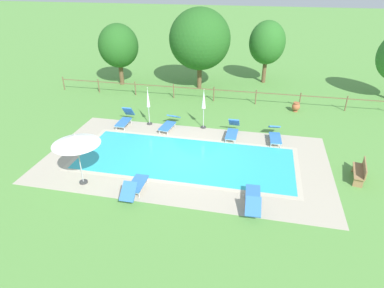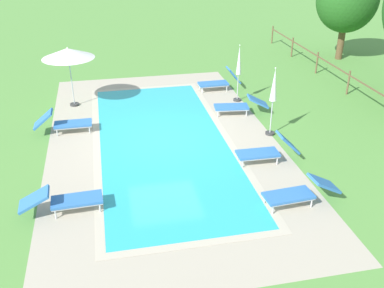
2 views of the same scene
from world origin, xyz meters
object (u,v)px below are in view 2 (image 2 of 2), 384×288
Objects in this scene: patio_umbrella_closed_row_west at (274,91)px; patio_umbrella_closed_row_centre at (239,67)px; sun_lounger_north_mid at (65,200)px; patio_umbrella_open_foreground at (68,54)px; sun_lounger_north_end at (219,81)px; sun_lounger_north_near_steps at (266,151)px; sun_lounger_south_near_corner at (299,192)px; sun_lounger_south_mid at (64,123)px; sun_lounger_north_far at (239,105)px.

patio_umbrella_closed_row_west reaches higher than patio_umbrella_closed_row_centre.
patio_umbrella_closed_row_west reaches higher than sun_lounger_north_mid.
patio_umbrella_open_foreground is 6.72m from patio_umbrella_closed_row_centre.
sun_lounger_north_end is 6.48m from patio_umbrella_open_foreground.
sun_lounger_south_near_corner is (2.35, 0.03, -0.03)m from sun_lounger_north_near_steps.
sun_lounger_north_end is (-6.56, 0.24, 0.01)m from sun_lounger_north_near_steps.
sun_lounger_north_mid is 0.88× the size of patio_umbrella_open_foreground.
patio_umbrella_open_foreground is at bearing -84.91° from sun_lounger_north_end.
sun_lounger_north_far is at bearing 92.92° from sun_lounger_south_mid.
sun_lounger_north_near_steps is at bearing 103.61° from sun_lounger_north_mid.
sun_lounger_north_near_steps is 2.35m from sun_lounger_south_near_corner.
sun_lounger_north_far is 1.07× the size of sun_lounger_south_mid.
sun_lounger_north_mid is at bearing -98.50° from sun_lounger_south_near_corner.
sun_lounger_south_near_corner is at bearing 47.11° from sun_lounger_south_mid.
patio_umbrella_open_foreground is (0.55, -6.22, 1.75)m from sun_lounger_north_end.
sun_lounger_south_near_corner is (0.90, 6.02, 0.00)m from sun_lounger_north_mid.
patio_umbrella_closed_row_west reaches higher than sun_lounger_north_near_steps.
sun_lounger_north_far is 0.90× the size of patio_umbrella_closed_row_centre.
sun_lounger_north_end is 0.77× the size of patio_umbrella_closed_row_west.
sun_lounger_north_end is at bearing -172.91° from patio_umbrella_closed_row_west.
sun_lounger_north_end is at bearing 142.14° from sun_lounger_north_mid.
sun_lounger_north_far is 2.39m from patio_umbrella_closed_row_west.
patio_umbrella_closed_row_centre reaches higher than sun_lounger_north_far.
sun_lounger_north_end is at bearing 95.09° from patio_umbrella_open_foreground.
patio_umbrella_closed_row_west is at bearing 115.63° from sun_lounger_north_mid.
patio_umbrella_closed_row_centre is (1.42, 0.41, 1.07)m from sun_lounger_north_end.
patio_umbrella_open_foreground is (-2.56, 0.24, 1.77)m from sun_lounger_south_mid.
sun_lounger_south_mid reaches higher than sun_lounger_south_near_corner.
sun_lounger_south_mid reaches higher than sun_lounger_north_mid.
sun_lounger_north_mid is at bearing -37.86° from sun_lounger_north_end.
sun_lounger_south_near_corner is 4.43m from patio_umbrella_closed_row_west.
patio_umbrella_open_foreground is at bearing -109.51° from sun_lounger_north_far.
sun_lounger_south_mid is at bearing -103.04° from patio_umbrella_closed_row_west.
sun_lounger_north_near_steps is at bearing -4.40° from sun_lounger_north_far.
sun_lounger_north_end reaches higher than sun_lounger_north_far.
patio_umbrella_open_foreground is (-8.36, -6.01, 1.79)m from sun_lounger_south_near_corner.
sun_lounger_north_near_steps is 2.34m from patio_umbrella_closed_row_west.
sun_lounger_north_near_steps is 8.66m from patio_umbrella_open_foreground.
sun_lounger_north_near_steps is at bearing 60.94° from sun_lounger_south_mid.
sun_lounger_north_far is 1.01× the size of sun_lounger_south_near_corner.
patio_umbrella_open_foreground is at bearing 179.92° from sun_lounger_north_mid.
sun_lounger_south_mid is at bearing -5.36° from patio_umbrella_open_foreground.
sun_lounger_north_mid is 10.15m from sun_lounger_north_end.
sun_lounger_north_far is at bearing 129.82° from sun_lounger_north_mid.
sun_lounger_north_far is at bearing 1.08° from sun_lounger_north_end.
patio_umbrella_closed_row_west is (-4.17, 0.80, 1.24)m from sun_lounger_south_near_corner.
sun_lounger_north_near_steps is at bearing 44.85° from patio_umbrella_open_foreground.
sun_lounger_north_near_steps is 0.93× the size of sun_lounger_south_near_corner.
sun_lounger_south_mid is at bearing -64.30° from sun_lounger_north_end.
sun_lounger_south_near_corner is at bearing -10.84° from patio_umbrella_closed_row_west.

